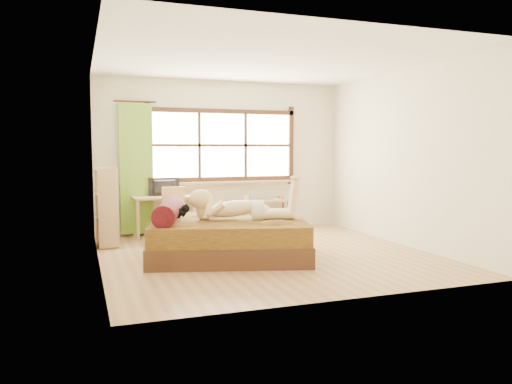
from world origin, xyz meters
name	(u,v)px	position (x,y,z in m)	size (l,w,h in m)	color
floor	(266,254)	(0.00, 0.00, 0.00)	(4.50, 4.50, 0.00)	#9E754C
ceiling	(267,60)	(0.00, 0.00, 2.70)	(4.50, 4.50, 0.00)	white
wall_back	(222,156)	(0.00, 2.25, 1.35)	(4.50, 4.50, 0.00)	silver
wall_front	(349,163)	(0.00, -2.25, 1.35)	(4.50, 4.50, 0.00)	silver
wall_left	(97,160)	(-2.25, 0.00, 1.35)	(4.50, 4.50, 0.00)	silver
wall_right	(403,158)	(2.25, 0.00, 1.35)	(4.50, 4.50, 0.00)	silver
window	(223,148)	(0.00, 2.22, 1.51)	(2.80, 0.16, 1.46)	#FFEDBF
curtain	(136,169)	(-1.55, 2.13, 1.15)	(0.55, 0.10, 2.20)	#569027
bed	(226,236)	(-0.59, 0.03, 0.28)	(2.47, 2.18, 0.80)	#371D10
woman	(241,197)	(-0.39, -0.03, 0.84)	(1.46, 0.42, 0.63)	beige
kitten	(176,212)	(-1.26, 0.12, 0.65)	(0.31, 0.13, 0.25)	black
desk	(166,201)	(-1.09, 1.95, 0.60)	(1.13, 0.58, 0.69)	tan
monitor	(165,187)	(-1.09, 2.00, 0.84)	(0.53, 0.07, 0.31)	black
chair	(175,210)	(-1.00, 1.58, 0.48)	(0.41, 0.41, 0.86)	tan
pipe_shelf	(262,208)	(0.69, 2.07, 0.40)	(1.09, 0.30, 0.61)	tan
cup	(246,198)	(0.38, 2.07, 0.59)	(0.13, 0.13, 0.10)	gray
book	(271,199)	(0.88, 2.07, 0.55)	(0.16, 0.22, 0.02)	gray
bookshelf	(107,207)	(-2.08, 1.38, 0.61)	(0.32, 0.53, 1.19)	tan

